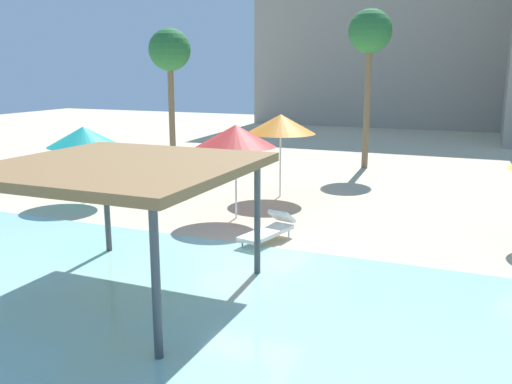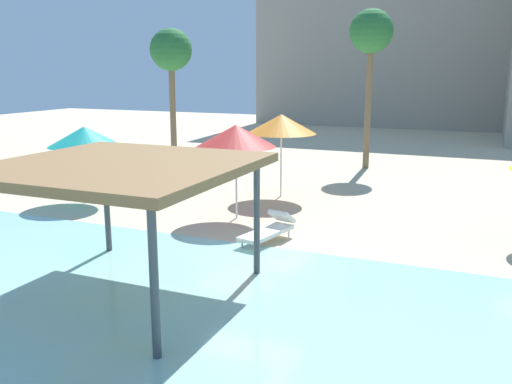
# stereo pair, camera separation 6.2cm
# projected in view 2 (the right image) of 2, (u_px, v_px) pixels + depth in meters

# --- Properties ---
(ground_plane) EXTENTS (80.00, 80.00, 0.00)m
(ground_plane) POSITION_uv_depth(u_px,v_px,m) (239.00, 267.00, 12.59)
(ground_plane) COLOR beige
(lagoon_water) EXTENTS (44.00, 13.50, 0.04)m
(lagoon_water) POSITION_uv_depth(u_px,v_px,m) (85.00, 383.00, 7.87)
(lagoon_water) COLOR #99D1C6
(lagoon_water) RESTS_ON ground
(shade_pavilion) EXTENTS (4.66, 4.66, 2.68)m
(shade_pavilion) POSITION_uv_depth(u_px,v_px,m) (121.00, 170.00, 10.54)
(shade_pavilion) COLOR #42474C
(shade_pavilion) RESTS_ON ground
(beach_umbrella_red_0) EXTENTS (2.37, 2.37, 2.82)m
(beach_umbrella_red_0) POSITION_uv_depth(u_px,v_px,m) (236.00, 136.00, 16.18)
(beach_umbrella_red_0) COLOR silver
(beach_umbrella_red_0) RESTS_ON ground
(beach_umbrella_orange_2) EXTENTS (2.43, 2.43, 2.89)m
(beach_umbrella_orange_2) POSITION_uv_depth(u_px,v_px,m) (281.00, 124.00, 19.00)
(beach_umbrella_orange_2) COLOR silver
(beach_umbrella_orange_2) RESTS_ON ground
(beach_umbrella_teal_5) EXTENTS (2.39, 2.39, 2.56)m
(beach_umbrella_teal_5) POSITION_uv_depth(u_px,v_px,m) (84.00, 136.00, 18.27)
(beach_umbrella_teal_5) COLOR silver
(beach_umbrella_teal_5) RESTS_ON ground
(lounge_chair_0) EXTENTS (1.05, 1.99, 0.74)m
(lounge_chair_0) POSITION_uv_depth(u_px,v_px,m) (106.00, 175.00, 21.76)
(lounge_chair_0) COLOR white
(lounge_chair_0) RESTS_ON ground
(lounge_chair_1) EXTENTS (0.99, 1.98, 0.74)m
(lounge_chair_1) POSITION_uv_depth(u_px,v_px,m) (270.00, 229.00, 14.38)
(lounge_chair_1) COLOR white
(lounge_chair_1) RESTS_ON ground
(palm_tree_0) EXTENTS (1.90, 1.90, 6.22)m
(palm_tree_0) POSITION_uv_depth(u_px,v_px,m) (171.00, 53.00, 24.90)
(palm_tree_0) COLOR brown
(palm_tree_0) RESTS_ON ground
(palm_tree_1) EXTENTS (1.90, 1.90, 6.97)m
(palm_tree_1) POSITION_uv_depth(u_px,v_px,m) (371.00, 36.00, 23.94)
(palm_tree_1) COLOR brown
(palm_tree_1) RESTS_ON ground
(hotel_block_0) EXTENTS (22.18, 8.25, 16.37)m
(hotel_block_0) POSITION_uv_depth(u_px,v_px,m) (404.00, 21.00, 43.90)
(hotel_block_0) COLOR #9E9384
(hotel_block_0) RESTS_ON ground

